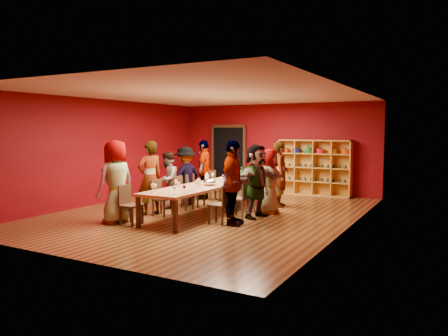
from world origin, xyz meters
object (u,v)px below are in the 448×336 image
(person_left_0, at_px, (116,182))
(wine_bottle, at_px, (242,173))
(person_left_3, at_px, (186,176))
(chair_person_left_4, at_px, (215,184))
(chair_person_left_1, at_px, (160,196))
(person_left_1, at_px, (150,178))
(chair_person_left_0, at_px, (129,202))
(person_right_3, at_px, (269,181))
(chair_person_right_2, at_px, (242,196))
(chair_person_left_3, at_px, (193,188))
(chair_person_left_2, at_px, (181,191))
(tasting_table, at_px, (209,186))
(shelving_unit, at_px, (314,165))
(person_left_4, at_px, (204,170))
(chair_person_right_1, at_px, (222,202))
(person_right_4, at_px, (281,174))
(spittoon_bowl, at_px, (209,182))
(person_right_1, at_px, (233,183))
(person_left_2, at_px, (168,180))
(person_right_2, at_px, (257,181))
(chair_person_right_3, at_px, (254,193))
(chair_person_right_4, at_px, (270,188))

(person_left_0, distance_m, wine_bottle, 3.99)
(person_left_3, bearing_deg, chair_person_left_4, -178.30)
(chair_person_left_1, relative_size, person_left_1, 0.48)
(chair_person_left_0, relative_size, person_right_3, 0.54)
(person_left_1, relative_size, chair_person_right_2, 2.07)
(chair_person_left_3, bearing_deg, chair_person_left_1, -90.00)
(person_left_1, bearing_deg, chair_person_left_2, -177.25)
(tasting_table, relative_size, shelving_unit, 1.88)
(person_left_4, bearing_deg, tasting_table, 16.43)
(chair_person_right_1, bearing_deg, shelving_unit, 84.72)
(chair_person_right_1, relative_size, wine_bottle, 2.85)
(chair_person_left_0, bearing_deg, person_left_3, 95.45)
(person_right_4, bearing_deg, chair_person_left_4, 68.91)
(tasting_table, relative_size, person_left_1, 2.44)
(chair_person_right_2, height_order, person_right_4, person_right_4)
(person_right_3, bearing_deg, chair_person_left_3, 91.68)
(spittoon_bowl, bearing_deg, chair_person_left_2, 164.42)
(chair_person_left_2, xyz_separation_m, person_left_4, (-0.39, 1.80, 0.41))
(chair_person_right_1, height_order, chair_person_right_2, same)
(chair_person_left_3, bearing_deg, spittoon_bowl, -39.94)
(chair_person_left_1, bearing_deg, person_right_1, -2.64)
(person_left_2, height_order, chair_person_left_4, person_left_2)
(person_right_4, bearing_deg, person_right_3, 166.84)
(shelving_unit, bearing_deg, person_left_3, -125.05)
(tasting_table, distance_m, shelving_unit, 4.55)
(person_left_1, height_order, person_right_2, person_left_1)
(person_left_3, relative_size, chair_person_right_3, 1.85)
(chair_person_left_4, distance_m, person_right_3, 2.53)
(chair_person_left_0, distance_m, chair_person_left_2, 2.08)
(tasting_table, xyz_separation_m, chair_person_left_1, (-0.91, -0.85, -0.20))
(chair_person_right_1, bearing_deg, chair_person_left_0, -149.84)
(shelving_unit, xyz_separation_m, person_left_1, (-2.61, -5.16, -0.06))
(chair_person_right_2, bearing_deg, person_left_1, -156.95)
(wine_bottle, bearing_deg, chair_person_left_2, -119.24)
(chair_person_left_3, height_order, person_left_4, person_left_4)
(person_right_1, xyz_separation_m, chair_person_right_4, (-0.26, 2.73, -0.45))
(person_left_3, distance_m, chair_person_right_4, 2.38)
(person_left_3, distance_m, wine_bottle, 1.63)
(tasting_table, bearing_deg, chair_person_left_0, -114.47)
(person_right_1, distance_m, person_right_4, 2.73)
(chair_person_right_1, height_order, chair_person_right_4, same)
(chair_person_left_2, relative_size, chair_person_left_4, 1.00)
(person_left_0, bearing_deg, chair_person_left_2, -178.51)
(chair_person_left_0, xyz_separation_m, person_right_3, (2.24, 2.75, 0.33))
(chair_person_left_1, bearing_deg, person_right_3, 35.43)
(person_left_2, xyz_separation_m, person_right_3, (2.68, 0.67, 0.05))
(chair_person_right_1, xyz_separation_m, chair_person_right_2, (0.00, 1.00, 0.00))
(person_left_1, height_order, chair_person_right_1, person_left_1)
(chair_person_left_0, height_order, person_left_4, person_left_4)
(chair_person_right_2, relative_size, person_right_4, 0.50)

